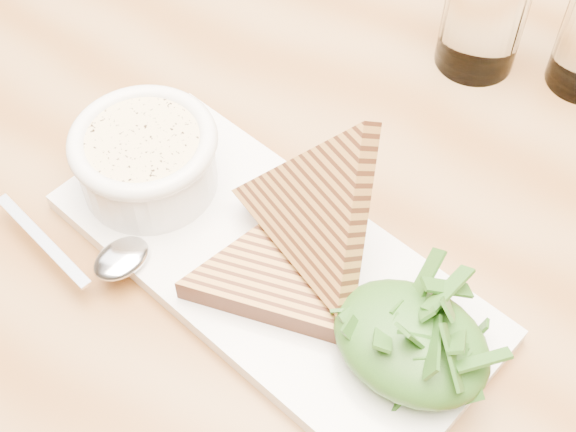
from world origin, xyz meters
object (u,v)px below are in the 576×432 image
Objects in this scene: soup_bowl at (148,165)px; glass_near at (485,13)px; table_top at (419,274)px; platter at (273,265)px.

soup_bowl is 0.33m from glass_near.
table_top is 11.56× the size of soup_bowl.
soup_bowl is 0.96× the size of glass_near.
glass_near is at bearing 65.76° from soup_bowl.
platter is 0.31m from glass_near.
table_top is 0.25m from glass_near.
table_top is 3.57× the size of platter.
soup_bowl is (-0.22, -0.08, 0.06)m from table_top.
table_top is 11.14× the size of glass_near.
glass_near is at bearing 88.10° from platter.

